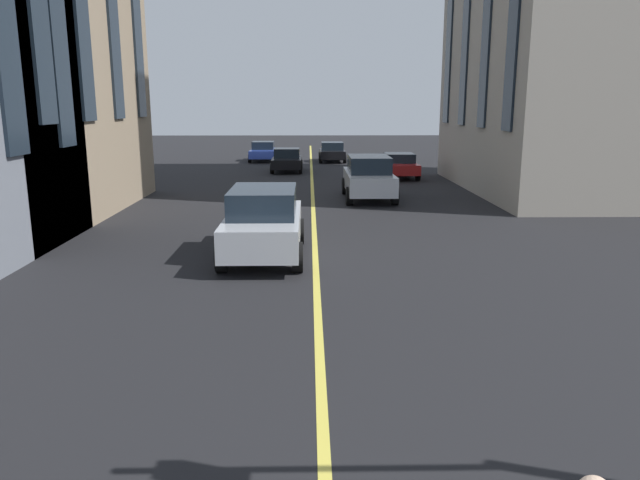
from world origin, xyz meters
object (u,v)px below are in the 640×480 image
at_px(car_black_parked_a, 287,160).
at_px(car_silver_parked_b, 369,177).
at_px(car_silver_oncoming, 264,222).
at_px(car_blue_mid, 263,151).
at_px(car_red_near, 399,165).
at_px(car_black_trailing, 332,152).

bearing_deg(car_black_parked_a, car_silver_parked_b, -160.56).
xyz_separation_m(car_silver_oncoming, car_blue_mid, (28.11, 2.09, -0.27)).
xyz_separation_m(car_red_near, car_silver_oncoming, (-18.06, 6.29, 0.27)).
height_order(car_red_near, car_blue_mid, car_blue_mid).
bearing_deg(car_black_parked_a, car_blue_mid, 16.00).
distance_m(car_red_near, car_blue_mid, 13.08).
bearing_deg(car_black_trailing, car_red_near, -160.44).
relative_size(car_black_trailing, car_black_parked_a, 1.00).
xyz_separation_m(car_red_near, car_black_parked_a, (3.20, 6.41, -0.00)).
relative_size(car_red_near, car_blue_mid, 1.13).
bearing_deg(car_silver_oncoming, car_red_near, -19.20).
height_order(car_silver_oncoming, car_blue_mid, car_silver_oncoming).
distance_m(car_black_trailing, car_silver_oncoming, 27.77).
xyz_separation_m(car_silver_parked_b, car_silver_oncoming, (-10.09, 3.82, 0.00)).
distance_m(car_red_near, car_silver_oncoming, 19.13).
relative_size(car_red_near, car_silver_parked_b, 0.94).
bearing_deg(car_red_near, car_silver_oncoming, 160.80).
bearing_deg(car_blue_mid, car_black_trailing, -95.75).
distance_m(car_black_parked_a, car_silver_oncoming, 21.26).
height_order(car_black_trailing, car_silver_parked_b, car_silver_parked_b).
xyz_separation_m(car_black_trailing, car_blue_mid, (0.50, 4.98, 0.00)).
relative_size(car_silver_parked_b, car_silver_oncoming, 1.00).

